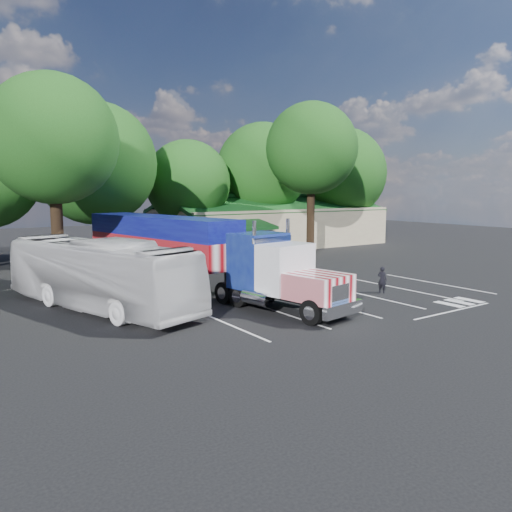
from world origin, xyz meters
TOP-DOWN VIEW (x-y plane):
  - ground at (0.00, 0.00)m, footprint 120.00×120.00m
  - event_hall at (13.74, 17.81)m, footprint 24.20×14.12m
  - tree_row_c at (-5.00, 16.20)m, footprint 10.00×10.00m
  - tree_row_d at (4.00, 17.50)m, footprint 8.00×8.00m
  - tree_row_e at (13.00, 18.00)m, footprint 9.60×9.60m
  - tree_row_f at (23.00, 16.80)m, footprint 10.40×10.40m
  - tree_near_left at (-10.50, 6.00)m, footprint 7.60×7.60m
  - tree_near_right at (11.50, 8.50)m, footprint 8.00×8.00m
  - semi_truck at (-4.16, 1.68)m, footprint 6.12×21.39m
  - woman at (4.50, -6.00)m, footprint 0.48×0.63m
  - bicycle at (2.79, 2.19)m, footprint 0.77×1.61m
  - tour_bus at (-10.16, -0.75)m, footprint 6.43×12.93m
  - silver_sedan at (6.06, 10.50)m, footprint 4.68×2.23m

SIDE VIEW (x-z plane):
  - ground at x=0.00m, z-range 0.00..0.00m
  - bicycle at x=2.79m, z-range 0.00..0.81m
  - silver_sedan at x=6.06m, z-range 0.00..1.48m
  - woman at x=4.50m, z-range 0.00..1.54m
  - tour_bus at x=-10.16m, z-range 0.00..3.51m
  - event_hall at x=13.74m, z-range -0.56..4.99m
  - semi_truck at x=-4.16m, z-range 0.29..4.74m
  - tree_row_d at x=4.00m, z-range 1.28..11.88m
  - tree_row_f at x=23.00m, z-range 1.29..14.29m
  - tree_row_c at x=-5.00m, z-range 1.51..14.56m
  - tree_row_e at x=13.00m, z-range 1.64..14.54m
  - tree_near_left at x=-10.50m, z-range 2.49..15.14m
  - tree_near_right at x=11.50m, z-range 2.71..16.21m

